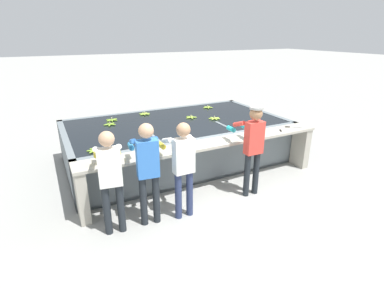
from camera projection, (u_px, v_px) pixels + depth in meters
ground_plane at (216, 193)px, 5.63m from camera, size 80.00×80.00×0.00m
wash_tank at (177, 141)px, 6.95m from camera, size 4.84×2.66×0.94m
work_ledge at (210, 156)px, 5.58m from camera, size 4.84×0.45×0.94m
worker_0 at (110, 174)px, 4.23m from camera, size 0.47×0.73×1.60m
worker_1 at (147, 165)px, 4.44m from camera, size 0.46×0.73×1.64m
worker_2 at (183, 162)px, 4.62m from camera, size 0.41×0.71×1.59m
worker_3 at (253, 143)px, 5.27m from camera, size 0.41×0.72×1.66m
banana_bunch_floating_0 at (112, 120)px, 6.85m from camera, size 0.27×0.28×0.08m
banana_bunch_floating_1 at (145, 114)px, 7.36m from camera, size 0.28×0.28×0.08m
banana_bunch_floating_2 at (208, 107)px, 8.00m from camera, size 0.27×0.28×0.08m
banana_bunch_floating_3 at (95, 150)px, 5.08m from camera, size 0.28×0.28×0.08m
banana_bunch_floating_4 at (191, 117)px, 7.06m from camera, size 0.27×0.27×0.08m
banana_bunch_floating_5 at (110, 124)px, 6.52m from camera, size 0.27×0.28×0.08m
banana_bunch_floating_6 at (214, 118)px, 6.97m from camera, size 0.28×0.28×0.08m
banana_bunch_ledge_0 at (183, 145)px, 5.30m from camera, size 0.27×0.28×0.08m
knife_0 at (291, 127)px, 6.36m from camera, size 0.31×0.21×0.02m
knife_1 at (280, 130)px, 6.19m from camera, size 0.22×0.31×0.02m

